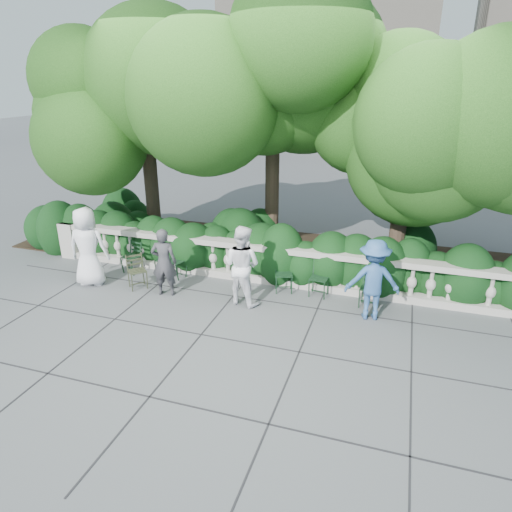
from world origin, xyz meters
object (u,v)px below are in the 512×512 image
(chair_weathered, at_px, (140,290))
(person_older_blue, at_px, (373,280))
(chair_c, at_px, (173,279))
(chair_e, at_px, (284,294))
(chair_f, at_px, (316,298))
(chair_b, at_px, (164,277))
(person_casual_man, at_px, (242,265))
(chair_a, at_px, (129,274))
(person_woman_grey, at_px, (164,262))
(person_businessman, at_px, (88,247))
(chair_d, at_px, (367,309))

(chair_weathered, height_order, person_older_blue, person_older_blue)
(chair_c, relative_size, chair_e, 1.00)
(chair_e, height_order, chair_f, same)
(chair_b, distance_m, person_casual_man, 2.63)
(chair_a, xyz_separation_m, person_woman_grey, (1.49, -0.72, 0.81))
(chair_b, height_order, chair_f, same)
(chair_a, relative_size, chair_c, 1.00)
(person_older_blue, bearing_deg, chair_b, -16.84)
(chair_f, height_order, person_woman_grey, person_woman_grey)
(chair_a, relative_size, person_woman_grey, 0.52)
(chair_c, xyz_separation_m, person_businessman, (-1.76, -0.87, 0.98))
(person_woman_grey, bearing_deg, person_older_blue, 169.94)
(chair_b, bearing_deg, person_older_blue, -11.13)
(chair_d, bearing_deg, chair_weathered, -165.20)
(chair_a, distance_m, person_older_blue, 6.23)
(chair_f, xyz_separation_m, person_businessman, (-5.44, -0.92, 0.98))
(chair_weathered, distance_m, person_older_blue, 5.46)
(chair_d, bearing_deg, person_casual_man, -162.08)
(chair_c, bearing_deg, chair_b, -163.32)
(chair_a, height_order, person_casual_man, person_casual_man)
(chair_f, xyz_separation_m, person_casual_man, (-1.58, -0.70, 0.91))
(chair_a, distance_m, chair_d, 6.08)
(chair_weathered, relative_size, person_older_blue, 0.48)
(chair_a, relative_size, person_older_blue, 0.48)
(chair_b, bearing_deg, person_casual_man, -21.36)
(chair_d, xyz_separation_m, person_businessman, (-6.61, -0.73, 0.98))
(chair_c, bearing_deg, person_businessman, -135.84)
(chair_weathered, xyz_separation_m, person_older_blue, (5.38, 0.36, 0.87))
(chair_e, distance_m, chair_f, 0.78)
(chair_a, xyz_separation_m, person_businessman, (-0.53, -0.77, 0.98))
(chair_b, distance_m, person_older_blue, 5.30)
(chair_e, bearing_deg, person_businessman, 173.46)
(chair_e, relative_size, chair_weathered, 1.00)
(person_casual_man, bearing_deg, chair_b, -3.10)
(chair_c, distance_m, chair_f, 3.68)
(chair_b, distance_m, person_woman_grey, 1.28)
(chair_b, bearing_deg, person_businessman, -155.24)
(chair_b, height_order, chair_e, same)
(chair_c, xyz_separation_m, chair_d, (4.84, -0.14, 0.00))
(chair_a, bearing_deg, chair_b, 19.98)
(chair_c, height_order, chair_d, same)
(chair_c, bearing_deg, person_woman_grey, -55.04)
(chair_a, bearing_deg, chair_c, 18.26)
(chair_a, distance_m, chair_b, 0.96)
(chair_f, relative_size, chair_weathered, 1.00)
(chair_f, height_order, person_older_blue, person_older_blue)
(chair_a, xyz_separation_m, chair_weathered, (0.78, -0.73, 0.00))
(chair_a, relative_size, person_casual_man, 0.46)
(chair_weathered, height_order, person_casual_man, person_casual_man)
(chair_d, bearing_deg, chair_f, 177.97)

